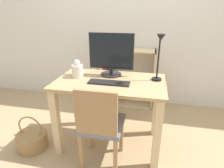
{
  "coord_description": "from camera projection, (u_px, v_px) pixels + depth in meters",
  "views": [
    {
      "loc": [
        0.39,
        -1.73,
        1.44
      ],
      "look_at": [
        0.0,
        0.1,
        0.69
      ],
      "focal_mm": 30.0,
      "sensor_mm": 36.0,
      "label": 1
    }
  ],
  "objects": [
    {
      "name": "vase",
      "position": [
        77.0,
        70.0,
        1.97
      ],
      "size": [
        0.12,
        0.12,
        0.19
      ],
      "color": "silver",
      "rests_on": "desk"
    },
    {
      "name": "desk",
      "position": [
        110.0,
        95.0,
        1.96
      ],
      "size": [
        1.1,
        0.66,
        0.76
      ],
      "color": "tan",
      "rests_on": "ground_plane"
    },
    {
      "name": "wall_back",
      "position": [
        127.0,
        19.0,
        2.75
      ],
      "size": [
        8.0,
        0.05,
        2.6
      ],
      "color": "silver",
      "rests_on": "ground_plane"
    },
    {
      "name": "ground_plane",
      "position": [
        110.0,
        142.0,
        2.18
      ],
      "size": [
        10.0,
        10.0,
        0.0
      ],
      "primitive_type": "plane",
      "color": "tan"
    },
    {
      "name": "bookshelf",
      "position": [
        116.0,
        79.0,
        2.95
      ],
      "size": [
        0.86,
        0.28,
        0.89
      ],
      "color": "#D8BC8C",
      "rests_on": "ground_plane"
    },
    {
      "name": "keyboard",
      "position": [
        109.0,
        83.0,
        1.82
      ],
      "size": [
        0.4,
        0.12,
        0.02
      ],
      "color": "black",
      "rests_on": "desk"
    },
    {
      "name": "basket",
      "position": [
        32.0,
        140.0,
        2.06
      ],
      "size": [
        0.32,
        0.32,
        0.4
      ],
      "color": "#997547",
      "rests_on": "ground_plane"
    },
    {
      "name": "monitor",
      "position": [
        111.0,
        54.0,
        1.97
      ],
      "size": [
        0.48,
        0.23,
        0.45
      ],
      "color": "#232326",
      "rests_on": "desk"
    },
    {
      "name": "desk_lamp",
      "position": [
        159.0,
        53.0,
        1.75
      ],
      "size": [
        0.1,
        0.19,
        0.47
      ],
      "color": "black",
      "rests_on": "desk"
    },
    {
      "name": "chair",
      "position": [
        100.0,
        124.0,
        1.7
      ],
      "size": [
        0.4,
        0.4,
        0.85
      ],
      "rotation": [
        0.0,
        0.0,
        -0.12
      ],
      "color": "slate",
      "rests_on": "ground_plane"
    }
  ]
}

